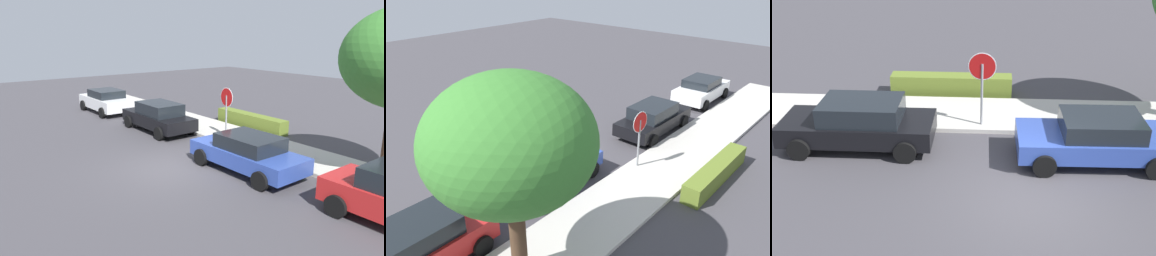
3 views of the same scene
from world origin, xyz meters
TOP-DOWN VIEW (x-y plane):
  - ground_plane at (0.00, 0.00)m, footprint 60.00×60.00m
  - sidewalk_curb at (0.00, 4.80)m, footprint 32.00×2.57m
  - stop_sign at (-1.34, 3.93)m, footprint 0.87×0.09m
  - parked_car_blue at (1.89, 2.07)m, footprint 4.38×2.10m
  - parked_car_black at (-4.88, 2.52)m, footprint 4.44×2.00m
  - parked_car_red at (7.20, 2.44)m, footprint 4.12×2.03m
  - parked_car_white at (-10.75, 2.32)m, footprint 4.26×2.10m
  - street_tree_near_corner at (5.69, 4.88)m, footprint 3.99×3.99m
  - front_yard_hedge at (-2.53, 6.73)m, footprint 4.45×0.68m

SIDE VIEW (x-z plane):
  - ground_plane at x=0.00m, z-range 0.00..0.00m
  - sidewalk_curb at x=0.00m, z-range 0.00..0.14m
  - front_yard_hedge at x=-2.53m, z-range 0.00..0.74m
  - parked_car_blue at x=1.89m, z-range 0.03..1.39m
  - parked_car_white at x=-10.75m, z-range 0.03..1.46m
  - parked_car_black at x=-4.88m, z-range 0.02..1.49m
  - parked_car_red at x=7.20m, z-range 0.02..1.54m
  - stop_sign at x=-1.34m, z-range 0.49..3.00m
  - street_tree_near_corner at x=5.69m, z-range 1.25..6.99m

